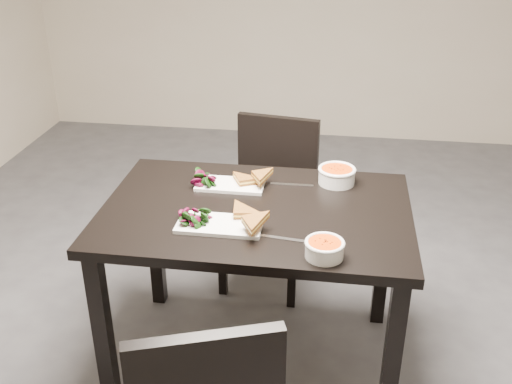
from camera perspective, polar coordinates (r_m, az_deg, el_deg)
ground at (r=2.95m, az=6.70°, el=-12.37°), size 5.00×5.00×0.00m
table at (r=2.37m, az=0.00°, el=-3.65°), size 1.20×0.80×0.75m
chair_far at (r=3.04m, az=1.50°, el=0.01°), size 0.48×0.48×0.85m
plate_near at (r=2.19m, az=-3.49°, el=-3.15°), size 0.31×0.16×0.02m
sandwich_near at (r=2.18m, az=-1.76°, el=-2.32°), size 0.17×0.13×0.05m
salad_near at (r=2.20m, az=-6.07°, el=-2.29°), size 0.10×0.09×0.04m
soup_bowl_near at (r=2.01m, az=6.57°, el=-5.34°), size 0.14×0.14×0.06m
cutlery_near at (r=2.12m, az=2.57°, el=-4.46°), size 0.18×0.04×0.00m
plate_far at (r=2.49m, az=-2.47°, el=0.68°), size 0.28×0.14×0.01m
sandwich_far at (r=2.45m, az=-1.06°, el=1.07°), size 0.17×0.16×0.05m
salad_far at (r=2.50m, az=-4.74°, el=1.37°), size 0.09×0.08×0.04m
soup_bowl_far at (r=2.52m, az=7.74°, el=1.67°), size 0.16×0.16×0.07m
cutlery_far at (r=2.50m, az=3.45°, el=0.71°), size 0.18×0.02×0.00m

